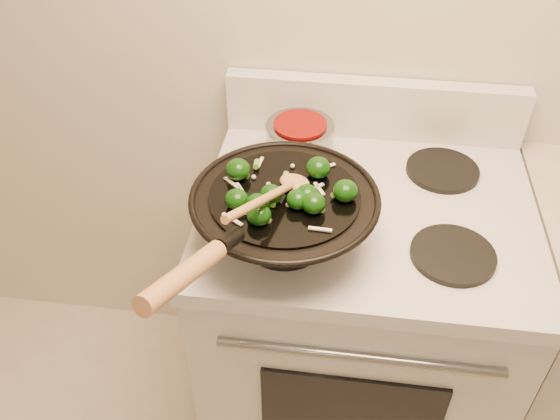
# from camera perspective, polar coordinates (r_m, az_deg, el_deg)

# --- Properties ---
(stove) EXTENTS (0.78, 0.67, 1.08)m
(stove) POSITION_cam_1_polar(r_m,az_deg,el_deg) (1.73, 7.05, -10.84)
(stove) COLOR silver
(stove) RESTS_ON ground
(wok) EXTENTS (0.39, 0.63, 0.27)m
(wok) POSITION_cam_1_polar(r_m,az_deg,el_deg) (1.24, 0.34, -0.50)
(wok) COLOR black
(wok) RESTS_ON stove
(stirfry) EXTENTS (0.28, 0.23, 0.05)m
(stirfry) POSITION_cam_1_polar(r_m,az_deg,el_deg) (1.18, 0.27, 1.59)
(stirfry) COLOR #0C3408
(stirfry) RESTS_ON wok
(wooden_spoon) EXTENTS (0.14, 0.28, 0.12)m
(wooden_spoon) POSITION_cam_1_polar(r_m,az_deg,el_deg) (1.15, -0.30, 1.75)
(wooden_spoon) COLOR #B07945
(wooden_spoon) RESTS_ON wok
(saucepan) EXTENTS (0.17, 0.26, 0.10)m
(saucepan) POSITION_cam_1_polar(r_m,az_deg,el_deg) (1.49, 1.93, 6.67)
(saucepan) COLOR gray
(saucepan) RESTS_ON stove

